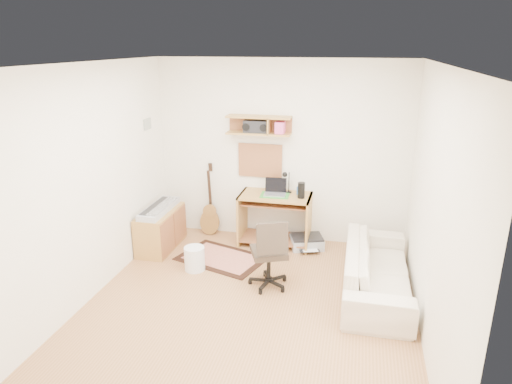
% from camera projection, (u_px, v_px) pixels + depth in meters
% --- Properties ---
extents(floor, '(3.60, 4.00, 0.01)m').
position_uv_depth(floor, '(248.00, 308.00, 5.03)').
color(floor, '#AF7848').
rests_on(floor, ground).
extents(ceiling, '(3.60, 4.00, 0.01)m').
position_uv_depth(ceiling, '(247.00, 63.00, 4.21)').
color(ceiling, white).
rests_on(ceiling, ground).
extents(back_wall, '(3.60, 0.01, 2.60)m').
position_uv_depth(back_wall, '(281.00, 152.00, 6.48)').
color(back_wall, white).
rests_on(back_wall, ground).
extents(left_wall, '(0.01, 4.00, 2.60)m').
position_uv_depth(left_wall, '(88.00, 185.00, 5.00)').
color(left_wall, white).
rests_on(left_wall, ground).
extents(right_wall, '(0.01, 4.00, 2.60)m').
position_uv_depth(right_wall, '(435.00, 210.00, 4.24)').
color(right_wall, white).
rests_on(right_wall, ground).
extents(wall_shelf, '(0.90, 0.25, 0.26)m').
position_uv_depth(wall_shelf, '(259.00, 125.00, 6.30)').
color(wall_shelf, '#BB8942').
rests_on(wall_shelf, back_wall).
extents(cork_board, '(0.64, 0.03, 0.49)m').
position_uv_depth(cork_board, '(260.00, 160.00, 6.56)').
color(cork_board, tan).
rests_on(cork_board, back_wall).
extents(wall_photo, '(0.02, 0.20, 0.15)m').
position_uv_depth(wall_photo, '(147.00, 124.00, 6.26)').
color(wall_photo, '#4C8CBF').
rests_on(wall_photo, left_wall).
extents(desk, '(1.00, 0.55, 0.75)m').
position_uv_depth(desk, '(275.00, 220.00, 6.52)').
color(desk, '#BB8942').
rests_on(desk, floor).
extents(laptop, '(0.32, 0.32, 0.23)m').
position_uv_depth(laptop, '(275.00, 187.00, 6.34)').
color(laptop, silver).
rests_on(laptop, desk).
extents(speaker, '(0.10, 0.10, 0.22)m').
position_uv_depth(speaker, '(301.00, 190.00, 6.24)').
color(speaker, black).
rests_on(speaker, desk).
extents(desk_lamp, '(0.10, 0.10, 0.31)m').
position_uv_depth(desk_lamp, '(289.00, 182.00, 6.44)').
color(desk_lamp, black).
rests_on(desk_lamp, desk).
extents(pencil_cup, '(0.07, 0.07, 0.11)m').
position_uv_depth(pencil_cup, '(299.00, 191.00, 6.41)').
color(pencil_cup, '#3662A4').
rests_on(pencil_cup, desk).
extents(boombox, '(0.33, 0.15, 0.17)m').
position_uv_depth(boombox, '(256.00, 126.00, 6.31)').
color(boombox, black).
rests_on(boombox, wall_shelf).
extents(rug, '(1.29, 1.06, 0.01)m').
position_uv_depth(rug, '(222.00, 258.00, 6.17)').
color(rug, beige).
rests_on(rug, floor).
extents(task_chair, '(0.59, 0.59, 0.89)m').
position_uv_depth(task_chair, '(269.00, 252.00, 5.36)').
color(task_chair, '#32281D').
rests_on(task_chair, floor).
extents(cabinet, '(0.40, 0.90, 0.55)m').
position_uv_depth(cabinet, '(161.00, 229.00, 6.43)').
color(cabinet, '#BB8942').
rests_on(cabinet, floor).
extents(music_keyboard, '(0.27, 0.87, 0.08)m').
position_uv_depth(music_keyboard, '(159.00, 209.00, 6.33)').
color(music_keyboard, '#B2B5BA').
rests_on(music_keyboard, cabinet).
extents(guitar, '(0.31, 0.21, 1.10)m').
position_uv_depth(guitar, '(209.00, 200.00, 6.80)').
color(guitar, olive).
rests_on(guitar, floor).
extents(waste_basket, '(0.33, 0.33, 0.31)m').
position_uv_depth(waste_basket, '(195.00, 259.00, 5.83)').
color(waste_basket, white).
rests_on(waste_basket, floor).
extents(printer, '(0.53, 0.47, 0.17)m').
position_uv_depth(printer, '(307.00, 242.00, 6.48)').
color(printer, '#A5A8AA').
rests_on(printer, floor).
extents(sofa, '(0.55, 1.89, 0.74)m').
position_uv_depth(sofa, '(378.00, 262.00, 5.27)').
color(sofa, beige).
rests_on(sofa, floor).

